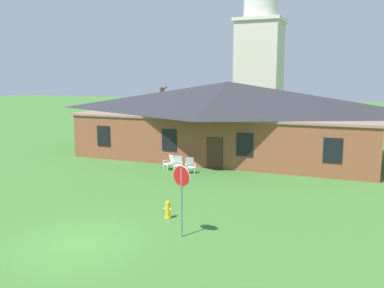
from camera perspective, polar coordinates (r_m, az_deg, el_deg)
ground_plane at (r=15.97m, az=-15.72°, el=-13.29°), size 200.00×200.00×0.00m
brick_building at (r=31.80m, az=5.05°, el=3.65°), size 22.42×10.40×5.75m
dome_tower at (r=47.58m, az=9.46°, el=11.88°), size 5.18×5.18×18.22m
stop_sign at (r=15.37m, az=-1.49°, el=-5.96°), size 0.77×0.28×2.80m
lawn_chair_by_porch at (r=27.04m, az=-3.13°, el=-2.55°), size 0.83×0.86×0.96m
lawn_chair_near_door at (r=26.64m, az=-1.98°, el=-2.72°), size 0.76×0.81×0.96m
lawn_chair_left_end at (r=26.05m, az=-0.29°, el=-2.99°), size 0.84×0.87×0.96m
bare_tree_beside_building at (r=38.16m, az=-4.29°, el=4.38°), size 1.73×1.90×5.29m
fire_hydrant at (r=17.86m, az=-3.42°, el=-9.21°), size 0.36×0.28×0.79m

